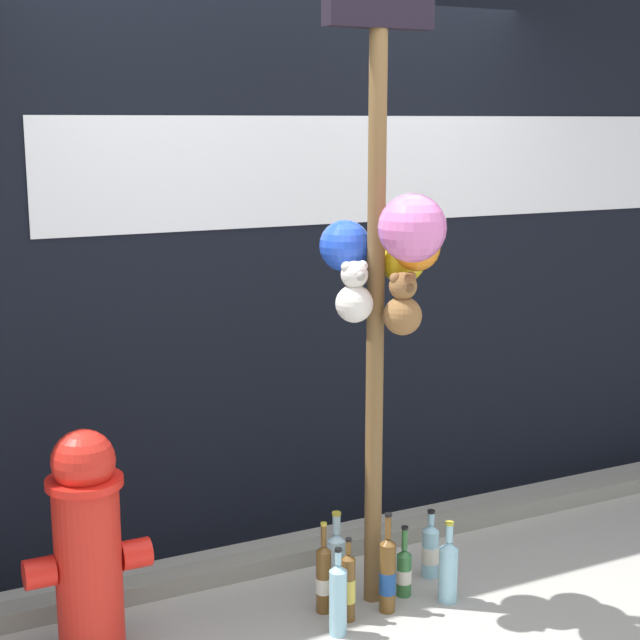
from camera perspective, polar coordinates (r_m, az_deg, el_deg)
building_wall at (r=4.52m, az=-2.55°, el=5.89°), size 10.00×0.21×3.03m
curb_strip at (r=4.55m, az=-0.23°, el=-13.42°), size 8.00×0.12×0.08m
memorial_post at (r=3.74m, az=3.98°, el=6.17°), size 0.45×0.55×2.67m
fire_hydrant at (r=3.75m, az=-13.52°, el=-12.68°), size 0.47×0.28×0.88m
bottle_0 at (r=3.91m, az=1.07°, el=-16.04°), size 0.07×0.07×0.36m
bottle_1 at (r=4.25m, az=0.97°, el=-13.86°), size 0.08×0.08×0.35m
bottle_2 at (r=4.01m, az=1.67°, el=-15.41°), size 0.06×0.06×0.35m
bottle_3 at (r=4.39m, az=6.51°, el=-13.31°), size 0.08×0.08×0.31m
bottle_4 at (r=4.07m, az=0.22°, el=-14.95°), size 0.06×0.06×0.39m
bottle_5 at (r=4.19m, az=7.55°, el=-14.34°), size 0.08×0.08×0.35m
bottle_6 at (r=4.08m, az=3.99°, el=-14.72°), size 0.07×0.07×0.42m
bottle_7 at (r=4.23m, az=4.96°, el=-14.50°), size 0.07×0.07×0.31m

